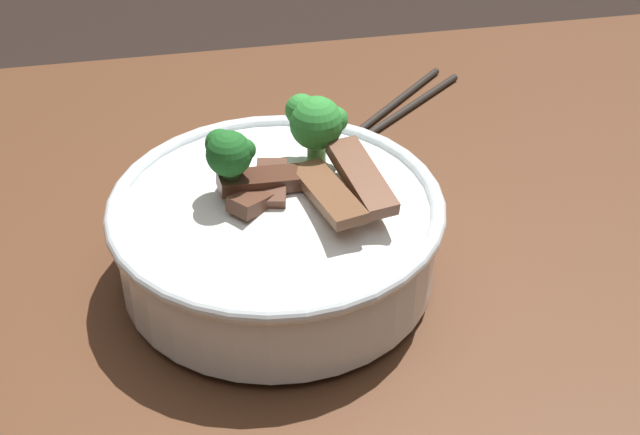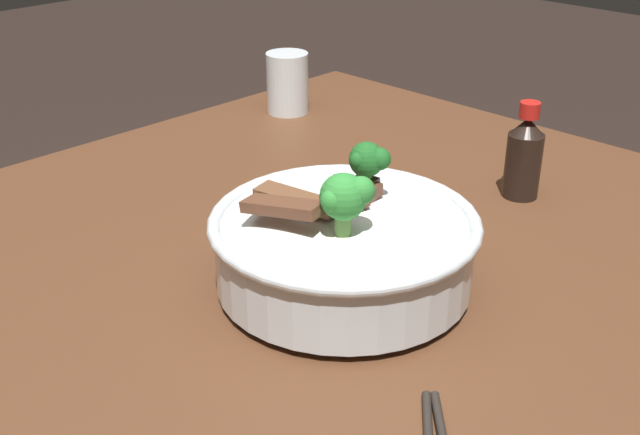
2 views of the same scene
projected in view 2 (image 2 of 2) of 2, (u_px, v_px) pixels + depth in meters
dining_table at (254, 387)px, 0.77m from camera, size 1.20×0.91×0.77m
rice_bowl at (344, 240)px, 0.72m from camera, size 0.25×0.25×0.14m
drinking_glass at (288, 87)px, 1.18m from camera, size 0.06×0.06×0.09m
soy_sauce_bottle at (524, 156)px, 0.90m from camera, size 0.04×0.04×0.11m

